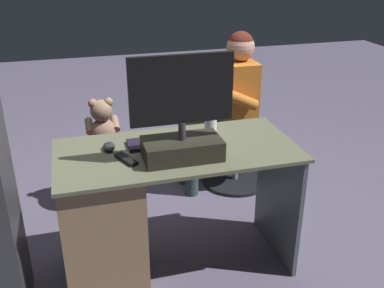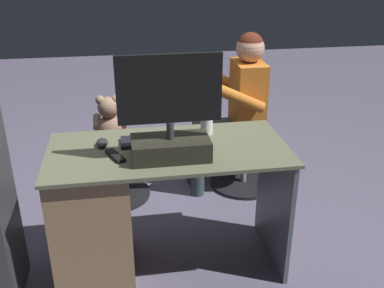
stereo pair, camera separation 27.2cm
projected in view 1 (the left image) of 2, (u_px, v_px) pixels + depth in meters
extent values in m
plane|color=#554F64|center=(165.00, 228.00, 2.91)|extent=(10.00, 10.00, 0.00)
cube|color=#5A5D45|center=(177.00, 151.00, 2.28)|extent=(1.23, 0.60, 0.02)
cube|color=#8E6F4A|center=(102.00, 223.00, 2.33)|extent=(0.39, 0.55, 0.72)
cube|color=#4E555D|center=(278.00, 197.00, 2.58)|extent=(0.02, 0.54, 0.72)
cube|color=#27261D|center=(181.00, 149.00, 2.16)|extent=(0.38, 0.21, 0.10)
cylinder|color=#333338|center=(181.00, 131.00, 2.12)|extent=(0.04, 0.04, 0.09)
cube|color=black|center=(181.00, 90.00, 2.04)|extent=(0.49, 0.02, 0.33)
cube|color=black|center=(180.00, 89.00, 2.05)|extent=(0.45, 0.00, 0.29)
cube|color=black|center=(168.00, 142.00, 2.34)|extent=(0.42, 0.14, 0.02)
ellipsoid|color=#24282A|center=(109.00, 147.00, 2.26)|extent=(0.06, 0.10, 0.04)
cylinder|color=white|center=(211.00, 125.00, 2.45)|extent=(0.07, 0.07, 0.09)
cube|color=black|center=(126.00, 159.00, 2.15)|extent=(0.10, 0.15, 0.02)
cylinder|color=black|center=(109.00, 198.00, 3.23)|extent=(0.51, 0.51, 0.03)
cylinder|color=gray|center=(107.00, 175.00, 3.15)|extent=(0.04, 0.04, 0.36)
cylinder|color=maroon|center=(105.00, 148.00, 3.06)|extent=(0.41, 0.41, 0.06)
ellipsoid|color=#917058|center=(103.00, 132.00, 3.01)|extent=(0.17, 0.15, 0.18)
sphere|color=#917058|center=(101.00, 111.00, 2.95)|extent=(0.15, 0.15, 0.15)
sphere|color=beige|center=(101.00, 109.00, 3.01)|extent=(0.06, 0.06, 0.06)
sphere|color=#917058|center=(108.00, 102.00, 2.94)|extent=(0.06, 0.06, 0.06)
sphere|color=#917058|center=(93.00, 103.00, 2.91)|extent=(0.06, 0.06, 0.06)
cylinder|color=#917058|center=(115.00, 124.00, 3.05)|extent=(0.05, 0.14, 0.09)
cylinder|color=#917058|center=(89.00, 126.00, 3.00)|extent=(0.05, 0.14, 0.09)
cylinder|color=#917058|center=(109.00, 134.00, 3.14)|extent=(0.06, 0.11, 0.06)
cylinder|color=#917058|center=(96.00, 135.00, 3.11)|extent=(0.06, 0.11, 0.06)
cylinder|color=black|center=(235.00, 180.00, 3.48)|extent=(0.51, 0.51, 0.03)
cylinder|color=gray|center=(236.00, 157.00, 3.40)|extent=(0.04, 0.04, 0.36)
cylinder|color=#3E5D6E|center=(237.00, 132.00, 3.32)|extent=(0.40, 0.40, 0.06)
cube|color=#C66C23|center=(238.00, 96.00, 3.20)|extent=(0.21, 0.32, 0.51)
sphere|color=tan|center=(241.00, 47.00, 3.06)|extent=(0.20, 0.20, 0.20)
sphere|color=#542116|center=(241.00, 44.00, 3.05)|extent=(0.18, 0.18, 0.18)
cylinder|color=#C66C23|center=(230.00, 95.00, 2.96)|extent=(0.40, 0.08, 0.24)
cylinder|color=#C66C23|center=(211.00, 79.00, 3.30)|extent=(0.40, 0.08, 0.24)
cylinder|color=#303F3F|center=(217.00, 133.00, 3.17)|extent=(0.38, 0.12, 0.11)
cylinder|color=#303F3F|center=(192.00, 167.00, 3.22)|extent=(0.10, 0.10, 0.44)
cylinder|color=#303F3F|center=(209.00, 124.00, 3.32)|extent=(0.38, 0.12, 0.11)
cylinder|color=#303F3F|center=(185.00, 157.00, 3.37)|extent=(0.10, 0.10, 0.44)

